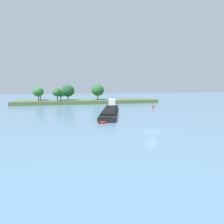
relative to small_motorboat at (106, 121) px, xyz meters
name	(u,v)px	position (x,y,z in m)	size (l,w,h in m)	color
ground_plane	(152,132)	(6.98, -14.00, -0.26)	(400.00, 400.00, 0.00)	slate
treeline_island	(82,99)	(1.03, 61.99, 2.32)	(75.96, 16.00, 10.02)	#4C6038
small_motorboat	(106,121)	(0.00, 0.00, 0.00)	(4.91, 4.79, 0.98)	maroon
cargo_barge	(110,111)	(5.67, 17.86, 0.69)	(15.57, 37.44, 5.90)	black
channel_buoy_red	(153,107)	(27.16, 28.97, 0.55)	(0.70, 0.70, 1.90)	red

